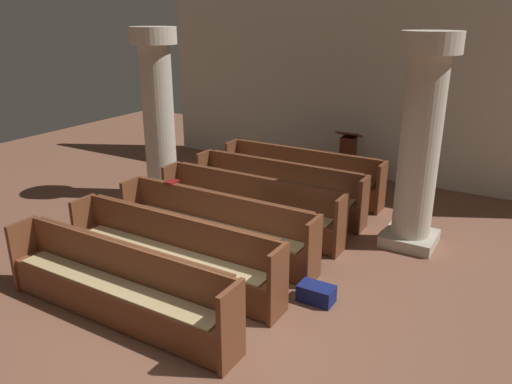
{
  "coord_description": "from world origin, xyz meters",
  "views": [
    {
      "loc": [
        3.23,
        -4.14,
        3.37
      ],
      "look_at": [
        -0.48,
        2.13,
        0.75
      ],
      "focal_mm": 34.96,
      "sensor_mm": 36.0,
      "label": 1
    }
  ],
  "objects_px": {
    "pew_row_0": "(301,172)",
    "hymn_book": "(172,182)",
    "kneeler_box_navy": "(316,293)",
    "pillar_aisle_side": "(421,140)",
    "pew_row_1": "(278,187)",
    "pew_row_2": "(249,204)",
    "pew_row_4": "(171,250)",
    "pew_row_5": "(117,283)",
    "lectern": "(347,160)",
    "pew_row_3": "(214,224)",
    "pillar_far_side": "(158,112)"
  },
  "relations": [
    {
      "from": "pew_row_3",
      "to": "kneeler_box_navy",
      "type": "bearing_deg",
      "value": -13.14
    },
    {
      "from": "pillar_aisle_side",
      "to": "pew_row_3",
      "type": "bearing_deg",
      "value": -142.78
    },
    {
      "from": "pew_row_4",
      "to": "pillar_far_side",
      "type": "xyz_separation_m",
      "value": [
        -2.34,
        2.54,
        1.17
      ]
    },
    {
      "from": "pew_row_0",
      "to": "hymn_book",
      "type": "relative_size",
      "value": 15.41
    },
    {
      "from": "pew_row_0",
      "to": "lectern",
      "type": "distance_m",
      "value": 1.41
    },
    {
      "from": "pillar_far_side",
      "to": "kneeler_box_navy",
      "type": "xyz_separation_m",
      "value": [
        4.16,
        -2.0,
        -1.54
      ]
    },
    {
      "from": "pew_row_4",
      "to": "pew_row_5",
      "type": "height_order",
      "value": "same"
    },
    {
      "from": "pew_row_2",
      "to": "lectern",
      "type": "xyz_separation_m",
      "value": [
        0.43,
        3.28,
        -0.02
      ]
    },
    {
      "from": "pew_row_4",
      "to": "kneeler_box_navy",
      "type": "distance_m",
      "value": 1.94
    },
    {
      "from": "pew_row_0",
      "to": "pillar_aisle_side",
      "type": "height_order",
      "value": "pillar_aisle_side"
    },
    {
      "from": "pew_row_0",
      "to": "pew_row_4",
      "type": "bearing_deg",
      "value": -90.0
    },
    {
      "from": "pew_row_2",
      "to": "pillar_far_side",
      "type": "distance_m",
      "value": 2.68
    },
    {
      "from": "hymn_book",
      "to": "kneeler_box_navy",
      "type": "height_order",
      "value": "hymn_book"
    },
    {
      "from": "kneeler_box_navy",
      "to": "pew_row_1",
      "type": "bearing_deg",
      "value": 127.62
    },
    {
      "from": "pew_row_2",
      "to": "pillar_far_side",
      "type": "height_order",
      "value": "pillar_far_side"
    },
    {
      "from": "pew_row_2",
      "to": "pew_row_3",
      "type": "height_order",
      "value": "same"
    },
    {
      "from": "pillar_aisle_side",
      "to": "lectern",
      "type": "xyz_separation_m",
      "value": [
        -1.96,
        2.43,
        -1.19
      ]
    },
    {
      "from": "pew_row_4",
      "to": "pew_row_5",
      "type": "bearing_deg",
      "value": -90.0
    },
    {
      "from": "pew_row_1",
      "to": "pillar_far_side",
      "type": "bearing_deg",
      "value": -171.13
    },
    {
      "from": "hymn_book",
      "to": "kneeler_box_navy",
      "type": "bearing_deg",
      "value": -12.61
    },
    {
      "from": "pew_row_2",
      "to": "lectern",
      "type": "distance_m",
      "value": 3.31
    },
    {
      "from": "pew_row_5",
      "to": "lectern",
      "type": "height_order",
      "value": "lectern"
    },
    {
      "from": "pew_row_2",
      "to": "pew_row_4",
      "type": "relative_size",
      "value": 1.0
    },
    {
      "from": "pew_row_0",
      "to": "pew_row_4",
      "type": "xyz_separation_m",
      "value": [
        0.0,
        -3.88,
        0.0
      ]
    },
    {
      "from": "pew_row_0",
      "to": "lectern",
      "type": "relative_size",
      "value": 2.97
    },
    {
      "from": "pew_row_2",
      "to": "pew_row_4",
      "type": "height_order",
      "value": "same"
    },
    {
      "from": "pew_row_2",
      "to": "pillar_aisle_side",
      "type": "height_order",
      "value": "pillar_aisle_side"
    },
    {
      "from": "pew_row_1",
      "to": "pillar_aisle_side",
      "type": "relative_size",
      "value": 1.02
    },
    {
      "from": "lectern",
      "to": "kneeler_box_navy",
      "type": "height_order",
      "value": "lectern"
    },
    {
      "from": "hymn_book",
      "to": "pew_row_0",
      "type": "bearing_deg",
      "value": 71.25
    },
    {
      "from": "pew_row_3",
      "to": "kneeler_box_navy",
      "type": "distance_m",
      "value": 1.91
    },
    {
      "from": "pew_row_5",
      "to": "hymn_book",
      "type": "xyz_separation_m",
      "value": [
        -0.92,
        2.13,
        0.44
      ]
    },
    {
      "from": "pew_row_2",
      "to": "pew_row_4",
      "type": "xyz_separation_m",
      "value": [
        0.0,
        -1.94,
        0.0
      ]
    },
    {
      "from": "pew_row_2",
      "to": "pew_row_5",
      "type": "height_order",
      "value": "same"
    },
    {
      "from": "pew_row_3",
      "to": "lectern",
      "type": "relative_size",
      "value": 2.97
    },
    {
      "from": "pew_row_3",
      "to": "hymn_book",
      "type": "distance_m",
      "value": 1.04
    },
    {
      "from": "pillar_far_side",
      "to": "hymn_book",
      "type": "height_order",
      "value": "pillar_far_side"
    },
    {
      "from": "pillar_aisle_side",
      "to": "pew_row_1",
      "type": "bearing_deg",
      "value": 177.03
    },
    {
      "from": "pew_row_4",
      "to": "pillar_far_side",
      "type": "bearing_deg",
      "value": 132.6
    },
    {
      "from": "lectern",
      "to": "pew_row_0",
      "type": "bearing_deg",
      "value": -107.71
    },
    {
      "from": "pew_row_5",
      "to": "kneeler_box_navy",
      "type": "distance_m",
      "value": 2.4
    },
    {
      "from": "pew_row_1",
      "to": "pillar_aisle_side",
      "type": "distance_m",
      "value": 2.66
    },
    {
      "from": "pew_row_2",
      "to": "kneeler_box_navy",
      "type": "height_order",
      "value": "pew_row_2"
    },
    {
      "from": "hymn_book",
      "to": "pew_row_1",
      "type": "bearing_deg",
      "value": 62.19
    },
    {
      "from": "pew_row_1",
      "to": "pillar_far_side",
      "type": "distance_m",
      "value": 2.64
    },
    {
      "from": "pew_row_3",
      "to": "pillar_aisle_side",
      "type": "xyz_separation_m",
      "value": [
        2.39,
        1.81,
        1.17
      ]
    },
    {
      "from": "pew_row_4",
      "to": "pew_row_5",
      "type": "distance_m",
      "value": 0.97
    },
    {
      "from": "pew_row_3",
      "to": "pew_row_5",
      "type": "relative_size",
      "value": 1.0
    },
    {
      "from": "lectern",
      "to": "pew_row_3",
      "type": "bearing_deg",
      "value": -95.76
    },
    {
      "from": "pew_row_5",
      "to": "pew_row_3",
      "type": "bearing_deg",
      "value": 90.0
    }
  ]
}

